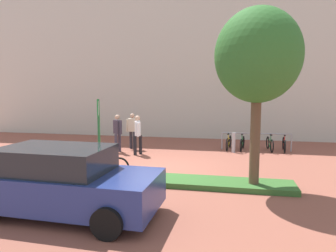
% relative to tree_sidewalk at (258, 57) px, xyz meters
% --- Properties ---
extents(ground_plane, '(60.00, 60.00, 0.00)m').
position_rel_tree_sidewalk_xyz_m(ground_plane, '(-3.04, 1.75, -3.72)').
color(ground_plane, brown).
extents(building_facade, '(28.00, 1.20, 10.00)m').
position_rel_tree_sidewalk_xyz_m(building_facade, '(-3.04, 9.61, 1.28)').
color(building_facade, beige).
rests_on(building_facade, ground).
extents(planter_strip, '(7.00, 1.10, 0.16)m').
position_rel_tree_sidewalk_xyz_m(planter_strip, '(-2.32, 0.04, -3.64)').
color(planter_strip, '#336028').
rests_on(planter_strip, ground).
extents(tree_sidewalk, '(2.36, 2.36, 5.05)m').
position_rel_tree_sidewalk_xyz_m(tree_sidewalk, '(0.00, 0.00, 0.00)').
color(tree_sidewalk, brown).
rests_on(tree_sidewalk, ground).
extents(parking_sign_post, '(0.13, 0.35, 2.54)m').
position_rel_tree_sidewalk_xyz_m(parking_sign_post, '(-4.73, 0.04, -2.06)').
color(parking_sign_post, '#2D7238').
rests_on(parking_sign_post, ground).
extents(bike_at_sign, '(1.67, 0.42, 0.86)m').
position_rel_tree_sidewalk_xyz_m(bike_at_sign, '(-4.69, 0.28, -3.37)').
color(bike_at_sign, black).
rests_on(bike_at_sign, ground).
extents(bike_rack_cluster, '(3.21, 1.63, 0.83)m').
position_rel_tree_sidewalk_xyz_m(bike_rack_cluster, '(0.51, 5.90, -3.37)').
color(bike_rack_cluster, '#99999E').
rests_on(bike_rack_cluster, ground).
extents(bollard_steel, '(0.16, 0.16, 0.90)m').
position_rel_tree_sidewalk_xyz_m(bollard_steel, '(-0.52, 5.21, -3.27)').
color(bollard_steel, '#ADADB2').
rests_on(bollard_steel, ground).
extents(person_casual_tan, '(0.60, 0.32, 1.72)m').
position_rel_tree_sidewalk_xyz_m(person_casual_tan, '(-5.29, 5.07, -2.73)').
color(person_casual_tan, '#2D2D38').
rests_on(person_casual_tan, ground).
extents(person_suited_navy, '(0.48, 0.46, 1.72)m').
position_rel_tree_sidewalk_xyz_m(person_suited_navy, '(-5.70, 4.17, -2.73)').
color(person_suited_navy, '#383342').
rests_on(person_suited_navy, ground).
extents(person_shirt_white, '(0.36, 0.58, 1.72)m').
position_rel_tree_sidewalk_xyz_m(person_shirt_white, '(-4.65, 3.86, -2.73)').
color(person_shirt_white, black).
rests_on(person_shirt_white, ground).
extents(car_navy_sedan, '(4.36, 2.13, 1.54)m').
position_rel_tree_sidewalk_xyz_m(car_navy_sedan, '(-4.39, -2.72, -2.96)').
color(car_navy_sedan, navy).
rests_on(car_navy_sedan, ground).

